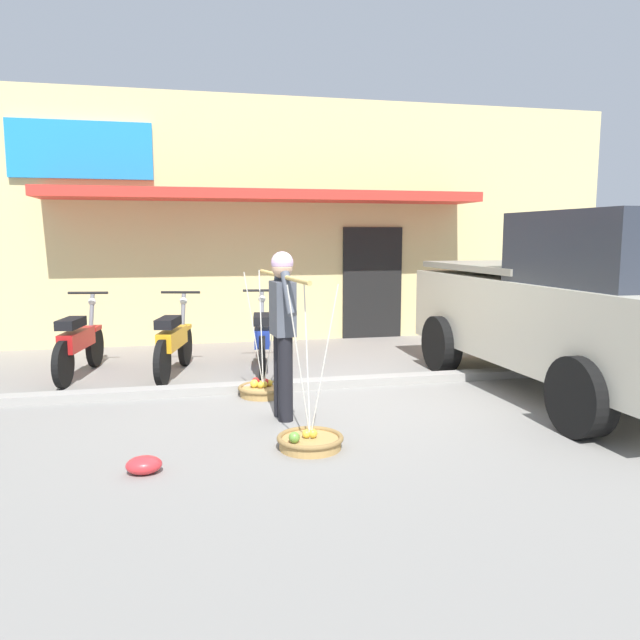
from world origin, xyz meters
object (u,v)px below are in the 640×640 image
at_px(fruit_basket_left_side, 310,440).
at_px(motorcycle_nearest_shop, 79,343).
at_px(fruit_basket_right_side, 263,389).
at_px(plastic_litter_bag, 144,465).
at_px(motorcycle_second_in_row, 174,342).
at_px(parked_truck, 580,307).
at_px(motorcycle_third_in_row, 262,338).
at_px(fruit_vendor, 283,323).

height_order(fruit_basket_left_side, motorcycle_nearest_shop, fruit_basket_left_side).
height_order(fruit_basket_right_side, plastic_litter_bag, fruit_basket_right_side).
bearing_deg(plastic_litter_bag, motorcycle_second_in_row, 86.43).
bearing_deg(plastic_litter_bag, motorcycle_nearest_shop, 105.24).
height_order(motorcycle_nearest_shop, parked_truck, parked_truck).
bearing_deg(plastic_litter_bag, motorcycle_third_in_row, 68.17).
xyz_separation_m(fruit_basket_right_side, motorcycle_second_in_row, (-1.01, 1.30, 0.37)).
xyz_separation_m(motorcycle_second_in_row, motorcycle_third_in_row, (1.19, 0.03, 0.00)).
xyz_separation_m(fruit_basket_left_side, motorcycle_third_in_row, (0.02, 3.23, 0.38)).
bearing_deg(fruit_basket_right_side, motorcycle_nearest_shop, 146.20).
distance_m(motorcycle_nearest_shop, motorcycle_second_in_row, 1.23).
bearing_deg(motorcycle_third_in_row, fruit_basket_left_side, -90.30).
bearing_deg(motorcycle_second_in_row, fruit_basket_left_side, -69.92).
bearing_deg(motorcycle_nearest_shop, parked_truck, -21.50).
xyz_separation_m(motorcycle_nearest_shop, parked_truck, (5.79, -2.28, 0.58)).
distance_m(motorcycle_third_in_row, parked_truck, 4.05).
height_order(fruit_basket_left_side, motorcycle_second_in_row, fruit_basket_left_side).
distance_m(parked_truck, plastic_litter_bag, 5.08).
xyz_separation_m(fruit_vendor, motorcycle_nearest_shop, (-2.31, 2.44, -0.53)).
xyz_separation_m(motorcycle_nearest_shop, motorcycle_second_in_row, (1.21, -0.19, 0.00)).
bearing_deg(motorcycle_third_in_row, fruit_basket_right_side, -97.38).
bearing_deg(plastic_litter_bag, fruit_vendor, 42.96).
xyz_separation_m(fruit_basket_right_side, motorcycle_third_in_row, (0.17, 1.33, 0.37)).
relative_size(fruit_vendor, parked_truck, 0.40).
bearing_deg(fruit_basket_left_side, plastic_litter_bag, -168.80).
xyz_separation_m(fruit_basket_right_side, parked_truck, (3.57, -0.79, 0.95)).
height_order(motorcycle_second_in_row, parked_truck, parked_truck).
bearing_deg(fruit_basket_right_side, fruit_basket_left_side, -85.32).
bearing_deg(motorcycle_third_in_row, motorcycle_second_in_row, -178.58).
height_order(motorcycle_nearest_shop, motorcycle_third_in_row, same).
distance_m(fruit_basket_right_side, motorcycle_third_in_row, 1.39).
xyz_separation_m(motorcycle_third_in_row, parked_truck, (3.40, -2.12, 0.58)).
bearing_deg(parked_truck, fruit_basket_left_side, -162.07).
height_order(motorcycle_third_in_row, parked_truck, parked_truck).
xyz_separation_m(motorcycle_second_in_row, plastic_litter_bag, (-0.22, -3.47, -0.38)).
distance_m(fruit_vendor, fruit_basket_left_side, 1.31).
distance_m(fruit_basket_right_side, motorcycle_second_in_row, 1.69).
relative_size(fruit_basket_left_side, motorcycle_third_in_row, 0.80).
height_order(fruit_vendor, motorcycle_nearest_shop, fruit_vendor).
height_order(motorcycle_second_in_row, plastic_litter_bag, motorcycle_second_in_row).
bearing_deg(fruit_basket_right_side, plastic_litter_bag, -119.53).
relative_size(motorcycle_nearest_shop, motorcycle_second_in_row, 1.01).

